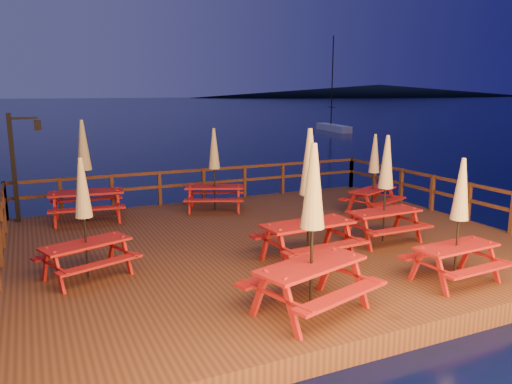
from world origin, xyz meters
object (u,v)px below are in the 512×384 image
Objects in this scene: picnic_table_0 at (459,219)px; picnic_table_2 at (214,168)px; lamp_post at (19,157)px; picnic_table_1 at (374,172)px; sailboat at (333,128)px.

picnic_table_0 is 7.68m from picnic_table_2.
lamp_post is 10.06m from picnic_table_1.
lamp_post is 11.25m from picnic_table_0.
picnic_table_1 is at bearing -4.15° from picnic_table_2.
sailboat is 3.91× the size of picnic_table_0.
sailboat reaches higher than picnic_table_1.
sailboat reaches higher than picnic_table_2.
picnic_table_1 is (2.04, 5.18, -0.02)m from picnic_table_0.
picnic_table_2 is at bearing 131.21° from picnic_table_1.
lamp_post reaches higher than picnic_table_2.
picnic_table_2 is (-2.18, 7.36, 0.06)m from picnic_table_0.
picnic_table_0 is at bearing -110.94° from sailboat.
lamp_post is 1.28× the size of picnic_table_1.
sailboat is at bearing 43.88° from lamp_post.
sailboat is at bearing 56.62° from picnic_table_0.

